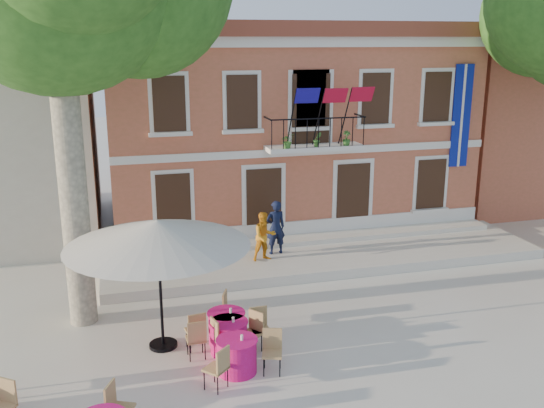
{
  "coord_description": "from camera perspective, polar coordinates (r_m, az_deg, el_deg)",
  "views": [
    {
      "loc": [
        -4.44,
        -12.98,
        6.92
      ],
      "look_at": [
        0.01,
        3.5,
        2.27
      ],
      "focal_mm": 40.0,
      "sensor_mm": 36.0,
      "label": 1
    }
  ],
  "objects": [
    {
      "name": "patio_umbrella",
      "position": [
        13.65,
        -10.72,
        -2.75
      ],
      "size": [
        4.14,
        4.14,
        3.08
      ],
      "color": "black",
      "rests_on": "ground"
    },
    {
      "name": "ground",
      "position": [
        15.37,
        3.42,
        -11.55
      ],
      "size": [
        90.0,
        90.0,
        0.0
      ],
      "primitive_type": "plane",
      "color": "beige",
      "rests_on": "ground"
    },
    {
      "name": "pedestrian_navy",
      "position": [
        19.17,
        0.33,
        -2.21
      ],
      "size": [
        0.66,
        0.46,
        1.74
      ],
      "primitive_type": "imported",
      "rotation": [
        0.0,
        0.0,
        3.22
      ],
      "color": "black",
      "rests_on": "terrace"
    },
    {
      "name": "pedestrian_orange",
      "position": [
        18.62,
        -0.72,
        -3.08
      ],
      "size": [
        0.83,
        0.7,
        1.53
      ],
      "primitive_type": "imported",
      "rotation": [
        0.0,
        0.0,
        0.18
      ],
      "color": "orange",
      "rests_on": "terrace"
    },
    {
      "name": "main_building",
      "position": [
        24.06,
        0.54,
        7.75
      ],
      "size": [
        13.5,
        9.59,
        7.5
      ],
      "color": "#C86348",
      "rests_on": "ground"
    },
    {
      "name": "neighbor_east",
      "position": [
        30.48,
        22.44,
        7.12
      ],
      "size": [
        9.4,
        9.4,
        6.4
      ],
      "color": "#C86348",
      "rests_on": "ground"
    },
    {
      "name": "cafe_table_1",
      "position": [
        14.1,
        -4.1,
        -12.25
      ],
      "size": [
        1.93,
        0.9,
        0.95
      ],
      "color": "#CF1385",
      "rests_on": "ground"
    },
    {
      "name": "cafe_table_3",
      "position": [
        13.34,
        -3.31,
        -13.91
      ],
      "size": [
        1.83,
        1.79,
        0.95
      ],
      "color": "#CF1385",
      "rests_on": "ground"
    },
    {
      "name": "cafe_table_4",
      "position": [
        14.52,
        -4.31,
        -11.37
      ],
      "size": [
        1.73,
        1.86,
        0.95
      ],
      "color": "#CF1385",
      "rests_on": "ground"
    },
    {
      "name": "terrace",
      "position": [
        19.74,
        4.91,
        -4.88
      ],
      "size": [
        14.0,
        3.4,
        0.3
      ],
      "primitive_type": "cube",
      "color": "silver",
      "rests_on": "ground"
    }
  ]
}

